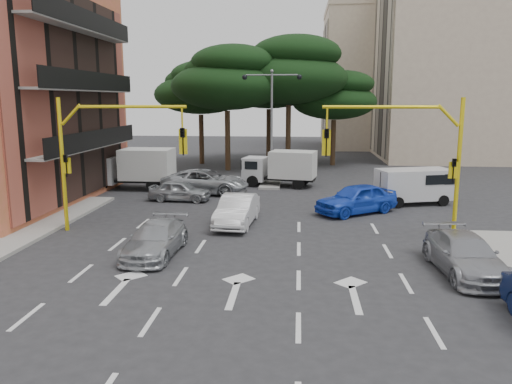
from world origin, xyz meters
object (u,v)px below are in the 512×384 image
signal_mast_left (100,146)px  car_blue_compact (356,199)px  box_truck_b (280,168)px  car_silver_parked (465,255)px  street_lamp_center (272,106)px  car_silver_cross_b (180,191)px  box_truck_a (133,169)px  car_silver_cross_a (206,182)px  van_white (414,186)px  car_white_hatch (237,210)px  signal_mast_right (415,149)px  car_silver_wagon (156,239)px

signal_mast_left → car_blue_compact: size_ratio=1.32×
box_truck_b → car_silver_parked: bearing=-146.3°
street_lamp_center → car_silver_cross_b: (-5.00, -7.00, -4.81)m
street_lamp_center → car_blue_compact: bearing=-62.0°
car_silver_cross_b → box_truck_a: 5.42m
car_silver_cross_a → van_white: van_white is taller
car_white_hatch → signal_mast_right: bearing=-7.5°
signal_mast_right → car_silver_parked: size_ratio=1.30×
signal_mast_right → box_truck_a: bearing=146.2°
car_silver_cross_a → car_silver_wagon: bearing=-172.6°
car_silver_wagon → car_silver_parked: car_silver_parked is taller
signal_mast_right → box_truck_b: signal_mast_right is taller
car_silver_cross_b → car_white_hatch: bearing=-139.5°
signal_mast_right → van_white: 8.03m
signal_mast_right → car_white_hatch: size_ratio=1.38×
car_silver_cross_b → car_silver_parked: size_ratio=0.79×
car_blue_compact → box_truck_a: bearing=-147.9°
street_lamp_center → box_truck_b: bearing=-65.0°
signal_mast_left → car_white_hatch: 6.87m
car_blue_compact → car_silver_cross_b: 10.27m
box_truck_a → box_truck_b: (9.67, 1.97, -0.13)m
signal_mast_right → car_silver_parked: bearing=-78.7°
signal_mast_right → car_silver_cross_a: (-10.73, 9.48, -3.12)m
signal_mast_right → box_truck_b: bearing=116.0°
signal_mast_left → car_white_hatch: bearing=15.8°
street_lamp_center → box_truck_b: size_ratio=1.56×
signal_mast_right → car_silver_parked: signal_mast_right is taller
street_lamp_center → car_white_hatch: street_lamp_center is taller
car_silver_wagon → car_silver_cross_b: size_ratio=1.20×
car_silver_parked → van_white: size_ratio=1.12×
signal_mast_right → car_blue_compact: (-1.82, 4.62, -3.11)m
car_white_hatch → car_silver_parked: (8.62, -6.01, -0.05)m
signal_mast_right → van_white: (1.70, 7.31, -2.86)m
car_silver_cross_a → car_silver_cross_b: size_ratio=1.52×
street_lamp_center → car_silver_wagon: (-3.50, -17.23, -4.80)m
car_silver_wagon → car_silver_cross_a: car_silver_cross_a is taller
van_white → car_silver_wagon: bearing=-65.0°
signal_mast_left → car_silver_cross_a: size_ratio=1.09×
car_silver_parked → van_white: 11.70m
car_silver_wagon → car_silver_cross_a: size_ratio=0.79×
car_white_hatch → car_blue_compact: 6.63m
signal_mast_right → car_silver_cross_a: bearing=138.6°
street_lamp_center → box_truck_a: 10.45m
car_silver_cross_b → van_white: van_white is taller
car_blue_compact → van_white: van_white is taller
signal_mast_right → car_white_hatch: (-7.75, 1.66, -3.17)m
signal_mast_left → car_silver_wagon: size_ratio=1.39×
car_silver_wagon → box_truck_a: size_ratio=0.79×
car_blue_compact → car_silver_cross_a: 10.15m
box_truck_b → car_silver_cross_a: bearing=135.1°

